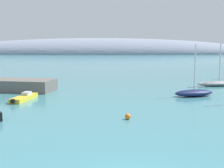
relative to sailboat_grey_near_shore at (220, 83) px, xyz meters
The scene contains 5 objects.
distant_ridge 195.69m from the sailboat_grey_near_shore, 99.21° to the left, with size 276.76×56.88×26.57m, color gray.
sailboat_grey_near_shore is the anchor object (origin of this frame).
sailboat_navy_mid_mooring 12.83m from the sailboat_grey_near_shore, 125.14° to the right, with size 6.14×3.59×7.25m.
motorboat_yellow_alongside_breakwater 33.14m from the sailboat_grey_near_shore, 156.38° to the right, with size 2.32×6.00×0.95m.
mooring_buoy_orange 28.99m from the sailboat_grey_near_shore, 126.79° to the right, with size 0.58×0.58×0.58m, color orange.
Camera 1 is at (-1.00, -13.53, 7.06)m, focal length 46.04 mm.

